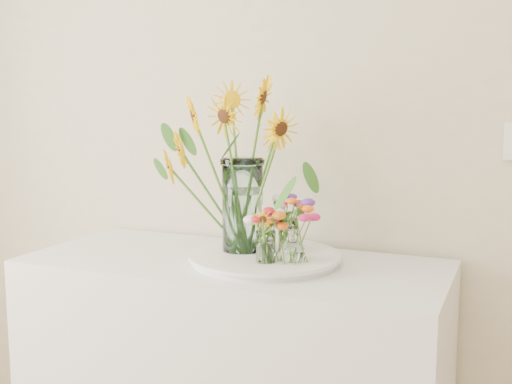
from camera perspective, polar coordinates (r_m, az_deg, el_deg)
tray at (r=2.11m, az=0.78°, el=-5.98°), size 0.47×0.47×0.02m
mason_jar at (r=2.13m, az=-1.21°, el=-1.18°), size 0.16×0.16×0.32m
sunflower_bouquet at (r=2.11m, az=-1.22°, el=2.30°), size 1.01×1.01×0.58m
small_vase_a at (r=1.99m, az=0.87°, el=-4.94°), size 0.08×0.08×0.10m
wildflower_posy_a at (r=1.98m, az=0.87°, el=-3.67°), size 0.18×0.18×0.19m
small_vase_b at (r=2.01m, az=3.25°, el=-4.70°), size 0.09×0.09×0.11m
wildflower_posy_b at (r=2.00m, az=3.26°, el=-3.45°), size 0.23×0.23×0.20m
small_vase_c at (r=2.14m, az=2.89°, el=-3.87°), size 0.09×0.09×0.12m
wildflower_posy_c at (r=2.13m, az=2.89°, el=-2.68°), size 0.17×0.17×0.21m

